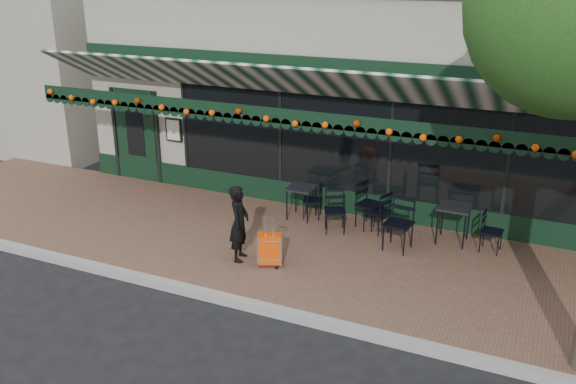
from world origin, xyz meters
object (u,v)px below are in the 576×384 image
at_px(suitcase, 270,249).
at_px(chair_a_front, 398,224).
at_px(cafe_table_b, 302,190).
at_px(chair_b_left, 312,200).
at_px(chair_a_right, 492,232).
at_px(chair_b_front, 335,211).
at_px(chair_a_left, 377,212).
at_px(chair_b_right, 370,205).
at_px(woman, 239,223).
at_px(cafe_table_a, 454,210).

height_order(suitcase, chair_a_front, chair_a_front).
distance_m(cafe_table_b, chair_b_left, 0.32).
xyz_separation_m(chair_a_right, chair_b_front, (-2.89, -0.33, 0.04)).
xyz_separation_m(cafe_table_b, chair_a_left, (1.62, -0.06, -0.18)).
distance_m(chair_a_left, chair_b_left, 1.43).
bearing_deg(chair_b_front, chair_a_right, -17.32).
height_order(cafe_table_b, chair_b_right, chair_b_right).
xyz_separation_m(cafe_table_b, chair_a_front, (2.19, -0.65, -0.12)).
bearing_deg(woman, chair_a_left, -54.84).
relative_size(chair_a_right, chair_b_right, 0.82).
height_order(cafe_table_a, chair_b_left, chair_b_left).
height_order(woman, chair_b_left, woman).
relative_size(chair_a_right, chair_b_left, 1.01).
relative_size(suitcase, chair_a_front, 0.94).
distance_m(chair_b_right, chair_b_front, 0.74).
bearing_deg(chair_b_front, cafe_table_b, 133.12).
bearing_deg(chair_b_right, woman, 160.67).
xyz_separation_m(chair_a_left, chair_b_front, (-0.75, -0.31, -0.00)).
relative_size(chair_a_right, chair_a_front, 0.78).
distance_m(suitcase, chair_a_front, 2.42).
bearing_deg(chair_a_left, cafe_table_b, -73.22).
distance_m(chair_a_front, chair_b_left, 2.13).
relative_size(chair_b_left, chair_b_front, 0.89).
distance_m(suitcase, chair_b_right, 2.57).
distance_m(chair_a_left, chair_b_front, 0.81).
distance_m(woman, cafe_table_b, 2.21).
bearing_deg(suitcase, chair_b_front, 51.34).
bearing_deg(woman, chair_b_left, -24.65).
xyz_separation_m(woman, suitcase, (0.59, -0.01, -0.38)).
distance_m(chair_a_left, chair_a_front, 0.82).
bearing_deg(chair_b_front, woman, -145.07).
distance_m(chair_a_right, chair_b_front, 2.91).
bearing_deg(cafe_table_a, chair_b_left, 179.76).
xyz_separation_m(suitcase, chair_b_right, (1.06, 2.33, 0.15)).
height_order(chair_b_left, chair_b_front, chair_b_front).
bearing_deg(chair_b_left, chair_b_front, 40.00).
xyz_separation_m(cafe_table_a, cafe_table_b, (-3.04, -0.09, -0.05)).
xyz_separation_m(suitcase, cafe_table_a, (2.69, 2.29, 0.34)).
height_order(cafe_table_a, chair_b_front, chair_b_front).
distance_m(chair_a_left, chair_a_right, 2.14).
distance_m(chair_a_right, chair_b_left, 3.55).
relative_size(woman, suitcase, 1.50).
relative_size(cafe_table_a, chair_b_front, 0.86).
xyz_separation_m(chair_a_front, chair_b_left, (-1.99, 0.74, -0.11)).
bearing_deg(woman, suitcase, -104.90).
bearing_deg(suitcase, cafe_table_b, 75.99).
bearing_deg(cafe_table_a, chair_a_right, -9.69).
bearing_deg(cafe_table_b, chair_b_left, 26.43).
height_order(cafe_table_a, chair_a_left, chair_a_left).
height_order(chair_a_left, chair_a_right, chair_a_left).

